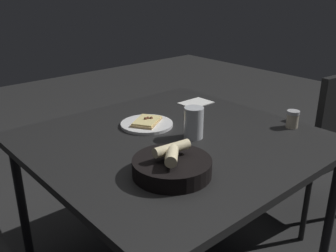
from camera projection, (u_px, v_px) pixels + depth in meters
dining_table at (174, 149)px, 1.57m from camera, size 1.12×1.08×0.71m
pizza_plate at (147, 123)px, 1.68m from camera, size 0.23×0.23×0.04m
bread_basket at (172, 166)px, 1.25m from camera, size 0.27×0.27×0.11m
beer_glass at (194, 124)px, 1.54m from camera, size 0.08×0.08×0.13m
pepper_shaker at (292, 120)px, 1.65m from camera, size 0.06×0.06×0.08m
napkin at (196, 103)px, 1.99m from camera, size 0.16×0.12×0.00m
chair_far at (319, 140)px, 2.04m from camera, size 0.49×0.49×0.90m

